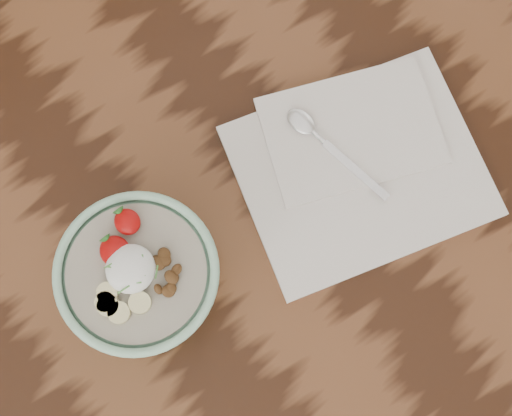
{
  "coord_description": "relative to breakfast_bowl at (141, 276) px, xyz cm",
  "views": [
    {
      "loc": [
        3.99,
        -21.08,
        159.9
      ],
      "look_at": [
        13.83,
        -8.5,
        85.61
      ],
      "focal_mm": 50.0,
      "sensor_mm": 36.0,
      "label": 1
    }
  ],
  "objects": [
    {
      "name": "table",
      "position": [
        0.4,
        5.97,
        -15.35
      ],
      "size": [
        160.0,
        90.0,
        75.0
      ],
      "color": "black",
      "rests_on": "ground"
    },
    {
      "name": "breakfast_bowl",
      "position": [
        0.0,
        0.0,
        0.0
      ],
      "size": [
        17.81,
        17.81,
        12.09
      ],
      "rotation": [
        0.0,
        0.0,
        0.31
      ],
      "color": "#9ACFAE",
      "rests_on": "table"
    },
    {
      "name": "napkin",
      "position": [
        28.95,
        -4.08,
        -5.31
      ],
      "size": [
        34.22,
        30.45,
        1.77
      ],
      "rotation": [
        0.0,
        0.0,
        -0.28
      ],
      "color": "white",
      "rests_on": "table"
    },
    {
      "name": "spoon",
      "position": [
        26.7,
        1.8,
        -3.93
      ],
      "size": [
        4.28,
        16.1,
        0.84
      ],
      "rotation": [
        0.0,
        0.0,
        0.15
      ],
      "color": "silver",
      "rests_on": "napkin"
    }
  ]
}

